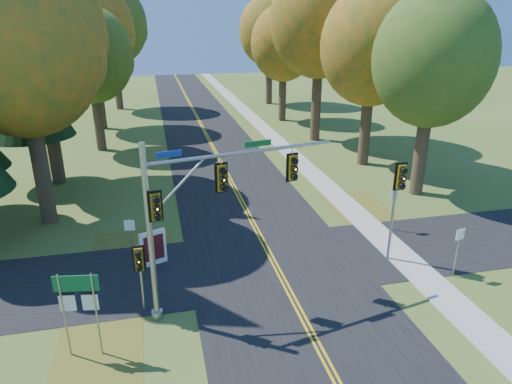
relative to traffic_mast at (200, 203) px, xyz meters
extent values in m
plane|color=#3F5F21|center=(3.62, 0.80, -4.48)|extent=(160.00, 160.00, 0.00)
cube|color=black|center=(3.62, 0.80, -4.47)|extent=(8.00, 160.00, 0.02)
cube|color=black|center=(3.62, 2.80, -4.47)|extent=(60.00, 6.00, 0.02)
cube|color=gold|center=(3.52, 0.80, -4.45)|extent=(0.10, 160.00, 0.01)
cube|color=gold|center=(3.72, 0.80, -4.45)|extent=(0.10, 160.00, 0.01)
cube|color=#9E998E|center=(9.82, 0.80, -4.45)|extent=(1.60, 160.00, 0.06)
cube|color=brown|center=(-2.88, 4.80, -4.47)|extent=(4.00, 6.00, 0.00)
cube|color=brown|center=(10.42, 6.80, -4.47)|extent=(3.50, 8.00, 0.00)
cube|color=brown|center=(-3.88, -2.20, -4.47)|extent=(3.00, 5.00, 0.00)
cylinder|color=#38281C|center=(-7.58, 10.10, -1.10)|extent=(0.86, 0.86, 6.75)
ellipsoid|color=#C26A19|center=(-7.58, 10.10, 5.07)|extent=(8.00, 8.00, 9.20)
sphere|color=#C26A19|center=(-5.98, 11.30, 4.27)|extent=(4.80, 4.80, 4.80)
cylinder|color=#38281C|center=(15.12, 9.50, -1.44)|extent=(0.83, 0.83, 6.08)
ellipsoid|color=#4D651F|center=(15.12, 9.50, 4.12)|extent=(7.20, 7.20, 8.28)
sphere|color=#4D651F|center=(16.56, 10.58, 3.40)|extent=(4.32, 4.32, 4.32)
sphere|color=#4D651F|center=(13.86, 8.78, 4.84)|extent=(3.96, 3.96, 3.96)
cylinder|color=#38281C|center=(-8.18, 17.00, -0.76)|extent=(0.89, 0.89, 7.42)
ellipsoid|color=#C26A19|center=(-8.18, 17.00, 5.96)|extent=(8.60, 8.60, 9.89)
sphere|color=#C26A19|center=(-6.46, 18.29, 5.10)|extent=(5.16, 5.16, 5.16)
sphere|color=#C26A19|center=(-9.69, 16.14, 6.82)|extent=(4.73, 4.73, 4.73)
cylinder|color=#38281C|center=(14.52, 16.30, -1.33)|extent=(0.84, 0.84, 6.30)
ellipsoid|color=#C26A19|center=(14.52, 16.30, 4.48)|extent=(7.60, 7.60, 8.74)
sphere|color=#C26A19|center=(16.04, 17.44, 3.72)|extent=(4.56, 4.56, 4.56)
sphere|color=#C26A19|center=(13.19, 15.54, 5.24)|extent=(4.18, 4.18, 4.18)
cylinder|color=#38281C|center=(-5.98, 25.20, -1.66)|extent=(0.81, 0.81, 5.62)
ellipsoid|color=#4D651F|center=(-5.98, 25.20, 3.53)|extent=(6.80, 6.80, 7.82)
sphere|color=#4D651F|center=(-4.62, 26.22, 2.85)|extent=(4.08, 4.08, 4.08)
sphere|color=#4D651F|center=(-7.17, 24.52, 4.21)|extent=(3.74, 3.74, 3.74)
cylinder|color=#38281C|center=(13.42, 24.40, -0.65)|extent=(0.90, 0.90, 7.65)
ellipsoid|color=#C26A19|center=(13.42, 24.40, 6.25)|extent=(8.80, 8.80, 10.12)
sphere|color=#C26A19|center=(15.18, 25.72, 5.37)|extent=(5.28, 5.28, 5.28)
sphere|color=#C26A19|center=(11.88, 23.52, 7.13)|extent=(4.84, 4.84, 4.84)
cylinder|color=#38281C|center=(-6.58, 33.90, -0.99)|extent=(0.87, 0.87, 6.98)
ellipsoid|color=#C26A19|center=(-6.58, 33.90, 5.37)|extent=(8.20, 8.20, 9.43)
sphere|color=#C26A19|center=(-4.94, 35.13, 4.55)|extent=(4.92, 4.92, 4.92)
sphere|color=#C26A19|center=(-8.02, 33.08, 6.19)|extent=(4.51, 4.51, 4.51)
cylinder|color=#38281C|center=(12.82, 33.60, -1.55)|extent=(0.82, 0.82, 5.85)
ellipsoid|color=#C26A19|center=(12.82, 33.60, 3.82)|extent=(7.00, 7.00, 8.05)
sphere|color=#C26A19|center=(14.22, 34.65, 3.12)|extent=(4.20, 4.20, 4.20)
sphere|color=#C26A19|center=(11.59, 32.90, 4.52)|extent=(3.85, 3.85, 3.85)
cylinder|color=#38281C|center=(-5.38, 44.80, -0.88)|extent=(0.88, 0.88, 7.20)
ellipsoid|color=#4D651F|center=(-5.38, 44.80, 5.66)|extent=(8.40, 8.40, 9.66)
sphere|color=#4D651F|center=(-3.70, 46.06, 4.82)|extent=(5.04, 5.04, 5.04)
sphere|color=#4D651F|center=(-6.85, 43.96, 6.50)|extent=(4.62, 4.62, 4.62)
cylinder|color=#38281C|center=(14.02, 44.30, -1.21)|extent=(0.85, 0.85, 6.53)
ellipsoid|color=#C26A19|center=(14.02, 44.30, 4.78)|extent=(7.80, 7.80, 8.97)
sphere|color=#C26A19|center=(15.58, 45.47, 4.00)|extent=(4.68, 4.68, 4.68)
sphere|color=#C26A19|center=(12.65, 43.52, 5.56)|extent=(4.29, 4.29, 4.29)
cylinder|color=#38281C|center=(-9.38, 16.80, -2.77)|extent=(0.50, 0.50, 3.42)
cone|color=black|center=(-9.38, 16.80, 1.67)|extent=(5.60, 5.60, 5.45)
cone|color=black|center=(-9.38, 16.80, 5.56)|extent=(4.57, 4.57, 5.45)
cylinder|color=#9A9FA3|center=(-1.86, -0.35, -1.00)|extent=(0.22, 0.22, 6.96)
cylinder|color=#9A9FA3|center=(-1.86, -0.35, -4.33)|extent=(0.44, 0.44, 0.30)
cylinder|color=#9A9FA3|center=(1.79, 0.43, 1.69)|extent=(7.32, 1.70, 0.14)
cylinder|color=#9A9FA3|center=(-0.79, -0.12, 0.70)|extent=(2.22, 0.56, 2.06)
cylinder|color=#9A9FA3|center=(0.86, 0.23, 1.51)|extent=(0.04, 0.04, 0.36)
cube|color=#72590C|center=(0.86, 0.23, 0.83)|extent=(0.39, 0.36, 0.99)
cube|color=black|center=(0.86, 0.23, 0.83)|extent=(0.51, 0.14, 1.17)
sphere|color=orange|center=(0.91, 0.01, 0.83)|extent=(0.18, 0.18, 0.18)
cylinder|color=black|center=(0.91, 0.01, 1.15)|extent=(0.27, 0.21, 0.24)
cylinder|color=black|center=(0.91, 0.01, 0.83)|extent=(0.27, 0.21, 0.24)
cylinder|color=black|center=(0.91, 0.01, 0.52)|extent=(0.27, 0.21, 0.24)
cylinder|color=#9A9FA3|center=(3.78, 0.86, 1.51)|extent=(0.04, 0.04, 0.36)
cube|color=#72590C|center=(3.78, 0.86, 0.83)|extent=(0.39, 0.36, 0.99)
cube|color=black|center=(3.78, 0.86, 0.83)|extent=(0.51, 0.14, 1.17)
sphere|color=orange|center=(3.83, 0.63, 0.83)|extent=(0.18, 0.18, 0.18)
cylinder|color=black|center=(3.83, 0.63, 1.15)|extent=(0.27, 0.21, 0.24)
cylinder|color=black|center=(3.83, 0.63, 0.83)|extent=(0.27, 0.21, 0.24)
cylinder|color=black|center=(3.83, 0.63, 0.52)|extent=(0.27, 0.21, 0.24)
cube|color=#72590C|center=(-1.58, -0.45, 0.20)|extent=(0.39, 0.36, 0.99)
cube|color=black|center=(-1.58, -0.45, 0.20)|extent=(0.51, 0.14, 1.17)
sphere|color=orange|center=(-1.54, -0.67, 0.20)|extent=(0.18, 0.18, 0.18)
cylinder|color=black|center=(-1.54, -0.67, 0.52)|extent=(0.27, 0.21, 0.24)
cylinder|color=black|center=(-1.54, -0.67, 0.20)|extent=(0.27, 0.21, 0.24)
cylinder|color=black|center=(-1.54, -0.67, -0.12)|extent=(0.27, 0.21, 0.24)
cube|color=navy|center=(-0.98, -0.17, 1.97)|extent=(0.88, 0.23, 0.22)
cube|color=#0C5926|center=(2.32, 0.54, 1.97)|extent=(1.08, 0.27, 0.22)
cylinder|color=#999DA1|center=(9.03, 1.83, -2.06)|extent=(0.13, 0.13, 4.83)
cube|color=#72590C|center=(9.03, 1.59, -0.19)|extent=(0.37, 0.33, 1.10)
cube|color=black|center=(9.03, 1.59, -0.19)|extent=(0.57, 0.03, 1.30)
sphere|color=orange|center=(9.03, 1.33, -0.19)|extent=(0.20, 0.20, 0.20)
cylinder|color=black|center=(9.03, 1.33, 0.16)|extent=(0.26, 0.18, 0.26)
cylinder|color=black|center=(9.03, 1.33, -0.19)|extent=(0.26, 0.18, 0.26)
cylinder|color=black|center=(9.03, 1.33, -0.55)|extent=(0.26, 0.18, 0.26)
cylinder|color=#979A9F|center=(-2.34, 0.18, -3.02)|extent=(0.11, 0.11, 2.92)
cube|color=#72590C|center=(-2.34, -0.02, -2.01)|extent=(0.31, 0.28, 0.91)
cube|color=black|center=(-2.34, -0.02, -2.01)|extent=(0.47, 0.03, 1.08)
sphere|color=orange|center=(-2.34, -0.23, -2.01)|extent=(0.16, 0.16, 0.16)
cylinder|color=black|center=(-2.34, -0.23, -1.72)|extent=(0.22, 0.15, 0.22)
cylinder|color=black|center=(-2.34, -0.23, -2.01)|extent=(0.22, 0.15, 0.22)
cylinder|color=black|center=(-2.34, -0.23, -2.31)|extent=(0.22, 0.15, 0.22)
cylinder|color=gray|center=(-4.81, -1.81, -2.89)|extent=(0.06, 0.06, 3.17)
cylinder|color=gray|center=(-3.77, -1.98, -2.89)|extent=(0.06, 0.06, 3.17)
cube|color=#0C592E|center=(-4.29, -1.86, -1.68)|extent=(1.46, 0.28, 0.58)
cube|color=silver|center=(-4.29, -1.86, -1.68)|extent=(1.25, 0.21, 0.08)
cube|color=silver|center=(-4.65, -1.81, -2.42)|extent=(0.53, 0.13, 0.58)
cube|color=black|center=(-4.65, -1.81, -2.07)|extent=(0.52, 0.09, 0.11)
cube|color=silver|center=(-3.92, -1.92, -2.42)|extent=(0.53, 0.13, 0.58)
cube|color=black|center=(-3.92, -1.92, -2.07)|extent=(0.52, 0.09, 0.11)
cube|color=white|center=(-1.88, 3.82, -3.62)|extent=(1.21, 0.64, 1.72)
cube|color=maroon|center=(-1.85, 3.73, -3.57)|extent=(0.89, 0.38, 1.24)
cube|color=white|center=(-2.32, 3.64, -4.33)|extent=(0.10, 0.10, 0.29)
cube|color=white|center=(-1.44, 4.01, -4.33)|extent=(0.10, 0.10, 0.29)
cylinder|color=gray|center=(10.75, 4.79, -3.24)|extent=(0.06, 0.06, 2.47)
cube|color=white|center=(10.76, 4.76, -2.35)|extent=(0.47, 0.12, 0.50)
cylinder|color=gray|center=(11.12, -0.25, -3.27)|extent=(0.06, 0.06, 2.42)
cube|color=white|center=(11.12, -0.27, -2.39)|extent=(0.46, 0.14, 0.50)
cylinder|color=gray|center=(-2.83, 3.80, -3.24)|extent=(0.06, 0.06, 2.47)
cube|color=silver|center=(-2.83, 3.78, -2.34)|extent=(0.47, 0.10, 0.51)
camera|label=1|loc=(-1.42, -15.56, 6.35)|focal=32.00mm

